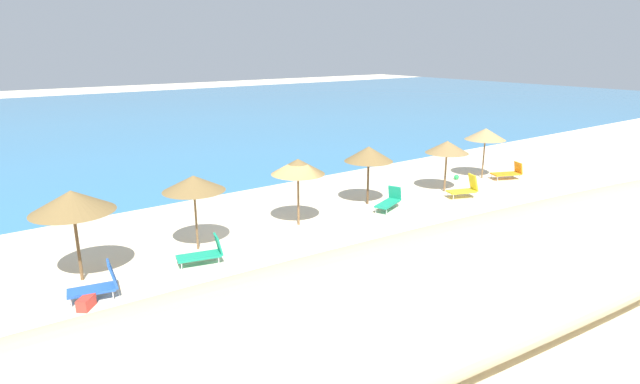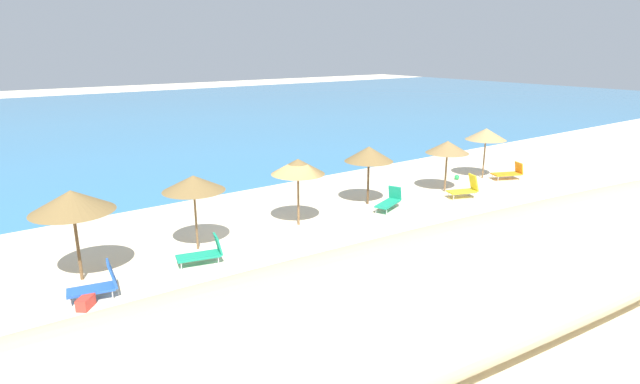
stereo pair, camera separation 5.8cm
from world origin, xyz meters
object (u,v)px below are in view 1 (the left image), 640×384
Objects in this scene: beach_umbrella_2 at (194,183)px; beach_ball at (456,177)px; lounge_chair_2 at (98,285)px; cooler_box at (86,303)px; beach_umbrella_4 at (369,154)px; lounge_chair_4 at (204,253)px; beach_umbrella_3 at (298,167)px; beach_umbrella_6 at (486,134)px; lounge_chair_0 at (390,201)px; lounge_chair_1 at (509,172)px; lounge_chair_3 at (465,188)px; beach_umbrella_1 at (72,201)px; beach_umbrella_5 at (447,147)px.

beach_ball is (15.26, 0.94, -2.28)m from beach_umbrella_2.
lounge_chair_2 is 2.55× the size of cooler_box.
lounge_chair_4 is (-8.81, -1.80, -1.94)m from beach_umbrella_4.
beach_umbrella_2 is 4.32m from beach_umbrella_3.
beach_umbrella_2 is 0.99× the size of beach_umbrella_6.
lounge_chair_0 reaches higher than beach_ball.
beach_umbrella_3 is at bearing 111.04° from lounge_chair_1.
lounge_chair_0 is (0.23, -1.18, -1.93)m from beach_umbrella_4.
lounge_chair_2 is at bearing 111.50° from lounge_chair_4.
beach_umbrella_2 is 4.76× the size of cooler_box.
beach_umbrella_2 reaches higher than cooler_box.
beach_ball is at bearing -68.10° from lounge_chair_4.
beach_ball is at bearing 156.99° from beach_umbrella_6.
beach_umbrella_6 is 17.21m from lounge_chair_4.
beach_ball is at bearing -23.38° from lounge_chair_3.
beach_umbrella_5 is at bearing -0.02° from beach_umbrella_1.
beach_umbrella_6 reaches higher than beach_umbrella_2.
lounge_chair_1 is 21.40m from lounge_chair_2.
lounge_chair_1 is 4.83m from lounge_chair_3.
beach_umbrella_4 is at bearing -64.75° from lounge_chair_4.
beach_umbrella_1 is at bearing 15.64° from lounge_chair_2.
beach_umbrella_3 is 8.85m from lounge_chair_3.
beach_umbrella_2 is 15.46m from beach_ball.
lounge_chair_4 is at bearing -70.52° from lounge_chair_2.
cooler_box is at bearing 113.44° from lounge_chair_3.
lounge_chair_2 reaches higher than lounge_chair_4.
beach_umbrella_6 is at bearing 1.52° from beach_umbrella_1.
lounge_chair_1 is at bearing 3.95° from cooler_box.
beach_umbrella_6 reaches higher than lounge_chair_0.
beach_umbrella_5 is at bearing 6.60° from cooler_box.
beach_umbrella_3 is 5.26m from lounge_chair_4.
lounge_chair_3 is (-0.10, -1.32, -1.76)m from beach_umbrella_5.
beach_umbrella_5 is at bearing -153.88° from beach_ball.
beach_umbrella_2 reaches higher than beach_ball.
beach_umbrella_2 is 1.01× the size of beach_umbrella_4.
beach_umbrella_4 is at bearing 171.15° from beach_umbrella_5.
lounge_chair_3 reaches higher than lounge_chair_1.
beach_umbrella_4 is 2.27m from lounge_chair_0.
beach_umbrella_5 is 4.63m from lounge_chair_0.
lounge_chair_4 is at bearing 110.29° from lounge_chair_3.
beach_umbrella_1 is 1.90× the size of lounge_chair_3.
beach_umbrella_4 is 0.98× the size of beach_umbrella_6.
beach_umbrella_6 is 1.59× the size of lounge_chair_1.
beach_umbrella_1 is at bearing 86.23° from lounge_chair_4.
beach_ball is at bearing 9.12° from cooler_box.
beach_umbrella_4 reaches higher than beach_umbrella_5.
lounge_chair_2 is 5.40× the size of beach_ball.
lounge_chair_1 is 17.93m from lounge_chair_4.
beach_umbrella_6 is at bearing -42.75° from lounge_chair_3.
lounge_chair_1 is (8.88, 0.01, -0.01)m from lounge_chair_0.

